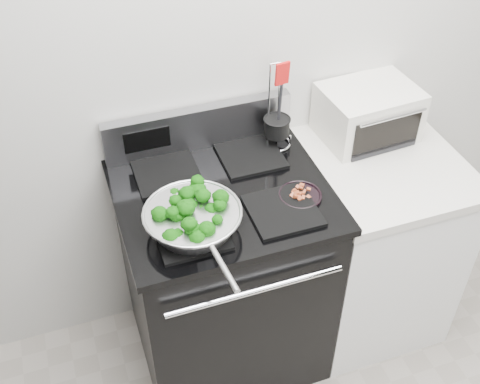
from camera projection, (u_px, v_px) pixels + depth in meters
name	position (u px, v px, depth m)	size (l,w,h in m)	color
back_wall	(268.00, 40.00, 2.27)	(4.00, 0.02, 2.70)	beige
gas_range	(225.00, 275.00, 2.53)	(0.79, 0.69, 1.13)	black
counter	(369.00, 241.00, 2.71)	(0.62, 0.68, 0.92)	white
skillet	(193.00, 219.00, 2.04)	(0.34, 0.54, 0.07)	silver
broccoli_pile	(192.00, 214.00, 2.03)	(0.27, 0.27, 0.09)	black
bacon_plate	(300.00, 193.00, 2.19)	(0.16, 0.16, 0.04)	black
utensil_holder	(277.00, 131.00, 2.40)	(0.12, 0.12, 0.38)	silver
toaster_oven	(368.00, 113.00, 2.48)	(0.40, 0.32, 0.22)	silver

